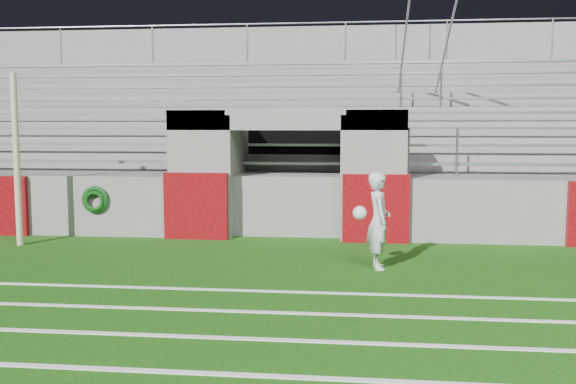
# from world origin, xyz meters

# --- Properties ---
(ground) EXTENTS (90.00, 90.00, 0.00)m
(ground) POSITION_xyz_m (0.00, 0.00, 0.00)
(ground) COLOR #16470B
(ground) RESTS_ON ground
(field_post) EXTENTS (0.12, 0.12, 3.28)m
(field_post) POSITION_xyz_m (-5.00, 1.90, 1.64)
(field_post) COLOR beige
(field_post) RESTS_ON ground
(stadium_structure) EXTENTS (26.00, 8.48, 5.42)m
(stadium_structure) POSITION_xyz_m (0.00, 7.97, 1.49)
(stadium_structure) COLOR slate
(stadium_structure) RESTS_ON ground
(goalkeeper_with_ball) EXTENTS (0.64, 0.61, 1.56)m
(goalkeeper_with_ball) POSITION_xyz_m (1.78, 0.64, 0.78)
(goalkeeper_with_ball) COLOR silver
(goalkeeper_with_ball) RESTS_ON ground
(hose_coil) EXTENTS (0.57, 0.14, 0.57)m
(hose_coil) POSITION_xyz_m (-3.92, 2.93, 0.77)
(hose_coil) COLOR #0D4215
(hose_coil) RESTS_ON ground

